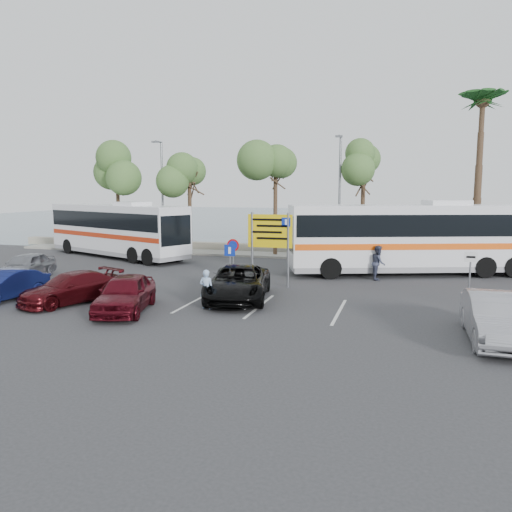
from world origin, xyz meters
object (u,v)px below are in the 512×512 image
(coach_bus_left, at_px, (117,231))
(pedestrian_near, at_px, (206,289))
(car_red, at_px, (125,293))
(suv_black, at_px, (238,283))
(pedestrian_far, at_px, (378,263))
(car_silver_a, at_px, (26,266))
(car_maroon, at_px, (71,288))
(car_silver_b, at_px, (496,318))
(direction_sign, at_px, (270,237))
(car_blue, at_px, (6,285))
(street_lamp_right, at_px, (339,191))
(street_lamp_left, at_px, (162,191))
(coach_bus_right, at_px, (409,240))

(coach_bus_left, xyz_separation_m, pedestrian_near, (11.80, -12.50, -1.01))
(car_red, relative_size, suv_black, 0.80)
(pedestrian_near, relative_size, pedestrian_far, 0.87)
(car_silver_a, relative_size, pedestrian_far, 2.24)
(car_maroon, distance_m, suv_black, 6.96)
(car_silver_a, xyz_separation_m, car_silver_b, (21.88, -5.00, 0.07))
(direction_sign, distance_m, car_maroon, 9.29)
(car_maroon, xyz_separation_m, suv_black, (6.50, 2.50, 0.10))
(coach_bus_left, bearing_deg, pedestrian_far, -12.55)
(suv_black, bearing_deg, car_maroon, -169.93)
(car_silver_a, xyz_separation_m, car_red, (8.88, -4.85, 0.04))
(car_blue, distance_m, car_maroon, 3.02)
(street_lamp_right, distance_m, direction_sign, 10.73)
(coach_bus_left, height_order, car_blue, coach_bus_left)
(pedestrian_far, bearing_deg, direction_sign, 117.47)
(suv_black, bearing_deg, car_silver_b, -30.40)
(pedestrian_far, bearing_deg, car_red, 131.50)
(car_silver_a, relative_size, car_blue, 1.04)
(coach_bus_left, bearing_deg, street_lamp_right, 11.38)
(car_blue, xyz_separation_m, pedestrian_far, (14.97, 9.48, 0.26))
(street_lamp_left, height_order, car_silver_a, street_lamp_left)
(coach_bus_left, distance_m, car_silver_b, 26.10)
(street_lamp_left, xyz_separation_m, pedestrian_near, (9.80, -15.52, -3.81))
(car_silver_a, relative_size, car_red, 0.95)
(street_lamp_right, relative_size, coach_bus_left, 0.64)
(coach_bus_left, relative_size, car_red, 2.93)
(coach_bus_right, relative_size, suv_black, 2.53)
(street_lamp_left, height_order, street_lamp_right, same)
(car_maroon, xyz_separation_m, car_red, (3.00, -0.71, 0.09))
(car_blue, relative_size, car_maroon, 0.89)
(car_red, bearing_deg, coach_bus_right, 33.48)
(street_lamp_right, height_order, direction_sign, street_lamp_right)
(suv_black, height_order, pedestrian_near, pedestrian_near)
(car_silver_a, distance_m, car_maroon, 7.19)
(direction_sign, xyz_separation_m, pedestrian_near, (-1.20, -5.20, -1.65))
(street_lamp_left, xyz_separation_m, car_blue, (1.00, -16.50, -3.96))
(direction_sign, bearing_deg, suv_black, -98.58)
(coach_bus_right, bearing_deg, direction_sign, -139.64)
(street_lamp_left, bearing_deg, car_silver_b, -40.40)
(coach_bus_right, distance_m, car_maroon, 17.69)
(car_silver_b, height_order, pedestrian_near, pedestrian_near)
(car_red, distance_m, suv_black, 4.75)
(car_blue, distance_m, pedestrian_far, 17.72)
(coach_bus_left, height_order, pedestrian_far, coach_bus_left)
(direction_sign, distance_m, pedestrian_far, 6.15)
(car_silver_b, bearing_deg, street_lamp_right, 111.60)
(car_silver_a, bearing_deg, car_silver_b, -22.62)
(street_lamp_left, distance_m, direction_sign, 15.24)
(direction_sign, xyz_separation_m, car_blue, (-10.00, -6.18, -1.79))
(direction_sign, xyz_separation_m, car_silver_b, (9.00, -6.70, -1.68))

